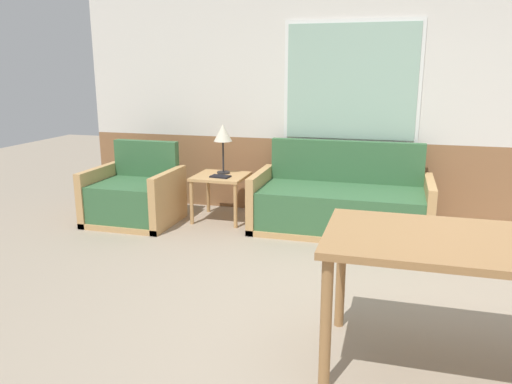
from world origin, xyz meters
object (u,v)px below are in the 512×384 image
object	(u,v)px
couch	(341,205)
armchair	(134,198)
dining_table	(487,256)
side_table	(221,182)
table_lamp	(223,135)

from	to	relation	value
couch	armchair	size ratio (longest dim) A/B	1.95
couch	dining_table	distance (m)	2.57
dining_table	couch	bearing A→B (deg)	113.06
dining_table	side_table	bearing A→B (deg)	134.29
armchair	side_table	distance (m)	0.95
couch	armchair	bearing A→B (deg)	-171.99
armchair	couch	bearing A→B (deg)	6.14
side_table	dining_table	distance (m)	3.32
armchair	side_table	bearing A→B (deg)	19.48
couch	table_lamp	bearing A→B (deg)	174.34
couch	dining_table	world-z (taller)	couch
table_lamp	dining_table	world-z (taller)	table_lamp
side_table	armchair	bearing A→B (deg)	-158.65
side_table	table_lamp	bearing A→B (deg)	90.95
side_table	dining_table	world-z (taller)	dining_table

